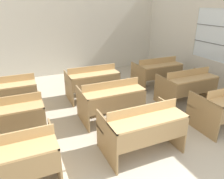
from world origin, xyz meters
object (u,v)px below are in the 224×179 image
(bench_second_right, at_px, (187,85))
(bench_third_right, at_px, (157,71))
(bench_second_left, at_px, (7,118))
(bench_third_left, at_px, (7,93))
(bench_third_center, at_px, (92,81))
(bench_second_center, at_px, (111,99))
(bench_front_center, at_px, (142,127))
(bench_front_left, at_px, (7,160))

(bench_second_right, relative_size, bench_third_right, 1.00)
(bench_second_left, distance_m, bench_third_left, 1.19)
(bench_third_left, bearing_deg, bench_third_right, 0.16)
(bench_second_right, xyz_separation_m, bench_third_center, (-1.97, 1.21, 0.00))
(bench_second_left, relative_size, bench_third_right, 1.00)
(bench_second_center, bearing_deg, bench_second_right, -0.45)
(bench_front_center, distance_m, bench_second_left, 2.32)
(bench_third_center, bearing_deg, bench_second_right, -31.62)
(bench_second_left, bearing_deg, bench_second_right, -0.35)
(bench_third_center, bearing_deg, bench_front_center, -89.85)
(bench_third_left, distance_m, bench_third_center, 1.98)
(bench_second_right, relative_size, bench_third_center, 1.00)
(bench_second_left, height_order, bench_second_center, same)
(bench_second_center, xyz_separation_m, bench_third_left, (-1.96, 1.19, 0.00))
(bench_second_right, xyz_separation_m, bench_third_right, (-0.00, 1.22, 0.00))
(bench_front_center, bearing_deg, bench_second_left, 148.72)
(bench_front_left, bearing_deg, bench_second_center, 31.25)
(bench_front_left, bearing_deg, bench_third_center, 50.46)
(bench_front_left, height_order, bench_second_right, same)
(bench_second_center, relative_size, bench_third_center, 1.00)
(bench_second_center, bearing_deg, bench_front_left, -148.75)
(bench_third_left, relative_size, bench_third_right, 1.00)
(bench_front_left, distance_m, bench_second_right, 4.10)
(bench_third_right, bearing_deg, bench_third_center, -179.72)
(bench_front_left, height_order, bench_front_center, same)
(bench_second_left, xyz_separation_m, bench_third_right, (3.94, 1.20, 0.00))
(bench_third_right, bearing_deg, bench_third_left, -179.84)
(bench_second_right, bearing_deg, bench_third_center, 148.38)
(bench_front_center, distance_m, bench_third_left, 3.10)
(bench_front_left, height_order, bench_second_center, same)
(bench_third_center, bearing_deg, bench_front_left, -129.54)
(bench_front_center, height_order, bench_second_left, same)
(bench_front_center, xyz_separation_m, bench_third_center, (-0.01, 2.39, 0.00))
(bench_front_left, distance_m, bench_third_center, 3.09)
(bench_second_right, height_order, bench_third_right, same)
(bench_third_left, xyz_separation_m, bench_third_center, (1.98, 0.00, 0.00))
(bench_second_center, bearing_deg, bench_front_center, -89.21)
(bench_front_left, xyz_separation_m, bench_third_center, (1.97, 2.38, 0.00))
(bench_front_left, bearing_deg, bench_third_right, 31.33)
(bench_front_center, height_order, bench_third_left, same)
(bench_front_center, relative_size, bench_third_left, 1.00)
(bench_front_left, xyz_separation_m, bench_front_center, (1.97, -0.01, 0.00))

